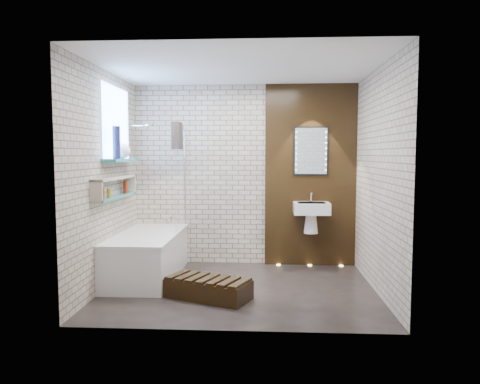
# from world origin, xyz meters

# --- Properties ---
(ground) EXTENTS (3.20, 3.20, 0.00)m
(ground) POSITION_xyz_m (0.00, 0.00, 0.00)
(ground) COLOR black
(ground) RESTS_ON ground
(room_shell) EXTENTS (3.24, 3.20, 2.60)m
(room_shell) POSITION_xyz_m (0.00, 0.00, 1.30)
(room_shell) COLOR tan
(room_shell) RESTS_ON ground
(walnut_panel) EXTENTS (1.30, 0.06, 2.60)m
(walnut_panel) POSITION_xyz_m (0.95, 1.27, 1.30)
(walnut_panel) COLOR black
(walnut_panel) RESTS_ON ground
(clerestory_window) EXTENTS (0.18, 1.00, 0.94)m
(clerestory_window) POSITION_xyz_m (-1.57, 0.35, 1.90)
(clerestory_window) COLOR #7FADE0
(clerestory_window) RESTS_ON room_shell
(display_niche) EXTENTS (0.14, 1.30, 0.26)m
(display_niche) POSITION_xyz_m (-1.53, 0.15, 1.20)
(display_niche) COLOR teal
(display_niche) RESTS_ON room_shell
(bathtub) EXTENTS (0.79, 1.74, 0.70)m
(bathtub) POSITION_xyz_m (-1.22, 0.45, 0.29)
(bathtub) COLOR white
(bathtub) RESTS_ON ground
(bath_screen) EXTENTS (0.01, 0.78, 1.40)m
(bath_screen) POSITION_xyz_m (-0.87, 0.89, 1.28)
(bath_screen) COLOR white
(bath_screen) RESTS_ON bathtub
(towel) EXTENTS (0.10, 0.27, 0.35)m
(towel) POSITION_xyz_m (-0.87, 0.71, 1.85)
(towel) COLOR #292521
(towel) RESTS_ON bath_screen
(shower_head) EXTENTS (0.18, 0.18, 0.02)m
(shower_head) POSITION_xyz_m (-1.30, 0.95, 2.00)
(shower_head) COLOR silver
(shower_head) RESTS_ON room_shell
(washbasin) EXTENTS (0.50, 0.36, 0.58)m
(washbasin) POSITION_xyz_m (0.95, 1.07, 0.79)
(washbasin) COLOR white
(washbasin) RESTS_ON walnut_panel
(led_mirror) EXTENTS (0.50, 0.02, 0.70)m
(led_mirror) POSITION_xyz_m (0.95, 1.23, 1.65)
(led_mirror) COLOR black
(led_mirror) RESTS_ON walnut_panel
(walnut_step) EXTENTS (1.02, 0.75, 0.21)m
(walnut_step) POSITION_xyz_m (-0.33, -0.37, 0.10)
(walnut_step) COLOR black
(walnut_step) RESTS_ON ground
(niche_bottles) EXTENTS (0.07, 0.93, 0.16)m
(niche_bottles) POSITION_xyz_m (-1.53, 0.18, 1.17)
(niche_bottles) COLOR maroon
(niche_bottles) RESTS_ON display_niche
(sill_vases) EXTENTS (0.20, 0.37, 0.39)m
(sill_vases) POSITION_xyz_m (-1.50, 0.30, 1.67)
(sill_vases) COLOR white
(sill_vases) RESTS_ON clerestory_window
(floor_uplights) EXTENTS (0.96, 0.06, 0.01)m
(floor_uplights) POSITION_xyz_m (0.95, 1.20, 0.01)
(floor_uplights) COLOR #FFD899
(floor_uplights) RESTS_ON ground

